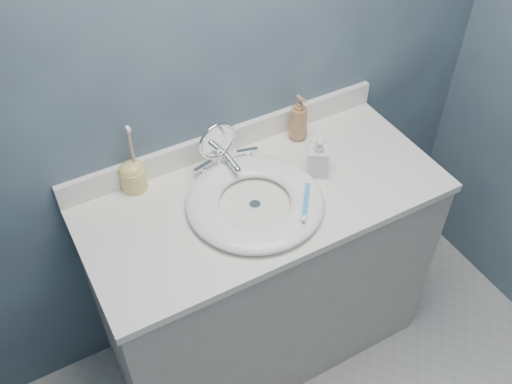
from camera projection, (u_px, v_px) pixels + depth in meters
back_wall at (223, 72)px, 1.84m from camera, size 2.20×0.02×2.40m
vanity_cabinet at (263, 278)px, 2.21m from camera, size 1.20×0.55×0.85m
countertop at (264, 198)px, 1.90m from camera, size 1.22×0.57×0.03m
backsplash at (227, 140)px, 2.02m from camera, size 1.22×0.02×0.09m
basin at (255, 201)px, 1.84m from camera, size 0.45×0.45×0.04m
drain at (255, 205)px, 1.85m from camera, size 0.04×0.04×0.01m
faucet at (227, 164)px, 1.96m from camera, size 0.25×0.13×0.07m
makeup_mirror at (218, 147)px, 1.89m from camera, size 0.14×0.08×0.21m
soap_bottle_amber at (299, 118)px, 2.04m from camera, size 0.08×0.08×0.18m
soap_bottle_clear at (318, 155)px, 1.91m from camera, size 0.10×0.10×0.16m
toothbrush_holder at (133, 175)px, 1.87m from camera, size 0.09×0.09×0.25m
toothbrush_lying at (306, 203)px, 1.80m from camera, size 0.12×0.15×0.02m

